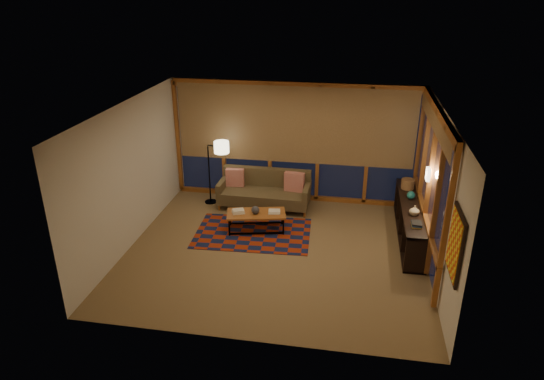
% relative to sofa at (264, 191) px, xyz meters
% --- Properties ---
extents(floor, '(5.50, 5.00, 0.01)m').
position_rel_sofa_xyz_m(floor, '(0.56, -1.84, -0.41)').
color(floor, '#9D7F4C').
rests_on(floor, ground).
extents(ceiling, '(5.50, 5.00, 0.01)m').
position_rel_sofa_xyz_m(ceiling, '(0.56, -1.84, 2.29)').
color(ceiling, white).
rests_on(ceiling, walls).
extents(walls, '(5.51, 5.01, 2.70)m').
position_rel_sofa_xyz_m(walls, '(0.56, -1.84, 0.94)').
color(walls, silver).
rests_on(walls, floor).
extents(window_wall_back, '(5.30, 0.16, 2.60)m').
position_rel_sofa_xyz_m(window_wall_back, '(0.56, 0.59, 0.94)').
color(window_wall_back, brown).
rests_on(window_wall_back, walls).
extents(window_wall_right, '(0.16, 3.70, 2.60)m').
position_rel_sofa_xyz_m(window_wall_right, '(3.24, -1.24, 0.94)').
color(window_wall_right, brown).
rests_on(window_wall_right, walls).
extents(wall_art, '(0.06, 0.74, 0.94)m').
position_rel_sofa_xyz_m(wall_art, '(3.27, -3.69, 1.04)').
color(wall_art, red).
rests_on(wall_art, walls).
extents(wall_sconce, '(0.12, 0.18, 0.22)m').
position_rel_sofa_xyz_m(wall_sconce, '(3.18, -1.39, 1.14)').
color(wall_sconce, beige).
rests_on(wall_sconce, walls).
extents(sofa, '(2.00, 0.84, 0.81)m').
position_rel_sofa_xyz_m(sofa, '(0.00, 0.00, 0.00)').
color(sofa, '#44361E').
rests_on(sofa, floor).
extents(pillow_left, '(0.41, 0.17, 0.40)m').
position_rel_sofa_xyz_m(pillow_left, '(-0.69, 0.15, 0.20)').
color(pillow_left, red).
rests_on(pillow_left, sofa).
extents(pillow_right, '(0.45, 0.19, 0.44)m').
position_rel_sofa_xyz_m(pillow_right, '(0.65, 0.10, 0.22)').
color(pillow_right, red).
rests_on(pillow_right, sofa).
extents(area_rug, '(2.35, 1.63, 0.01)m').
position_rel_sofa_xyz_m(area_rug, '(-0.00, -1.24, -0.40)').
color(area_rug, maroon).
rests_on(area_rug, floor).
extents(coffee_table, '(1.25, 0.77, 0.39)m').
position_rel_sofa_xyz_m(coffee_table, '(0.04, -1.09, -0.21)').
color(coffee_table, brown).
rests_on(coffee_table, floor).
extents(book_stack_a, '(0.33, 0.30, 0.08)m').
position_rel_sofa_xyz_m(book_stack_a, '(-0.31, -1.16, 0.02)').
color(book_stack_a, beige).
rests_on(book_stack_a, coffee_table).
extents(book_stack_b, '(0.26, 0.22, 0.05)m').
position_rel_sofa_xyz_m(book_stack_b, '(0.40, -1.01, 0.01)').
color(book_stack_b, beige).
rests_on(book_stack_b, coffee_table).
extents(ceramic_pot, '(0.18, 0.18, 0.16)m').
position_rel_sofa_xyz_m(ceramic_pot, '(0.03, -1.12, 0.06)').
color(ceramic_pot, black).
rests_on(ceramic_pot, coffee_table).
extents(floor_lamp, '(0.57, 0.44, 1.50)m').
position_rel_sofa_xyz_m(floor_lamp, '(-1.26, 0.07, 0.35)').
color(floor_lamp, black).
rests_on(floor_lamp, floor).
extents(bookshelf, '(0.40, 2.74, 0.69)m').
position_rel_sofa_xyz_m(bookshelf, '(3.05, -0.84, -0.06)').
color(bookshelf, black).
rests_on(bookshelf, floor).
extents(basket, '(0.29, 0.29, 0.20)m').
position_rel_sofa_xyz_m(basket, '(3.03, -0.01, 0.38)').
color(basket, '#9F6F4B').
rests_on(basket, bookshelf).
extents(teal_bowl, '(0.19, 0.19, 0.16)m').
position_rel_sofa_xyz_m(teal_bowl, '(3.05, -0.54, 0.36)').
color(teal_bowl, '#196060').
rests_on(teal_bowl, bookshelf).
extents(vase, '(0.21, 0.21, 0.19)m').
position_rel_sofa_xyz_m(vase, '(3.05, -1.27, 0.38)').
color(vase, '#C5B189').
rests_on(vase, bookshelf).
extents(shelf_book_stack, '(0.26, 0.31, 0.08)m').
position_rel_sofa_xyz_m(shelf_book_stack, '(3.05, -1.72, 0.32)').
color(shelf_book_stack, beige).
rests_on(shelf_book_stack, bookshelf).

